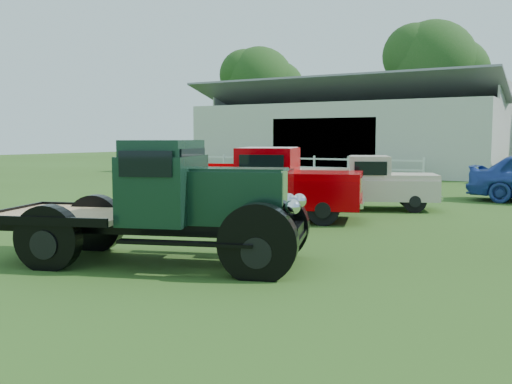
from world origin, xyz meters
The scene contains 8 objects.
ground centered at (0.00, 0.00, 0.00)m, with size 120.00×120.00×0.00m, color #2B4816.
shed_left centered at (-7.00, 26.00, 2.80)m, with size 18.80×10.20×5.60m, color #ACACAC, non-canonical shape.
fence_rail centered at (-8.00, 20.00, 0.60)m, with size 14.20×0.16×1.20m, color white, non-canonical shape.
tree_a centered at (-18.00, 33.00, 5.25)m, with size 6.30×6.30×10.50m, color #184411, non-canonical shape.
tree_b centered at (-4.00, 34.00, 5.75)m, with size 6.90×6.90×11.50m, color #184411, non-canonical shape.
vintage_flatbed centered at (-0.29, -1.31, 1.06)m, with size 5.36×2.12×2.12m, color #132E21, non-canonical shape.
red_pickup centered at (-1.35, 4.32, 0.97)m, with size 5.31×2.04×1.94m, color #BB0005, non-canonical shape.
white_pickup centered at (0.28, 7.73, 0.80)m, with size 4.33×1.68×1.59m, color beige, non-canonical shape.
Camera 1 is at (6.08, -8.91, 2.15)m, focal length 40.00 mm.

